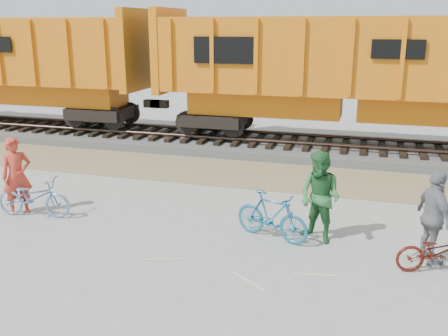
% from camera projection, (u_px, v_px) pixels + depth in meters
% --- Properties ---
extents(ground, '(120.00, 120.00, 0.00)m').
position_uv_depth(ground, '(225.00, 249.00, 10.53)').
color(ground, '#9E9E99').
rests_on(ground, ground).
extents(gravel_strip, '(120.00, 3.00, 0.02)m').
position_uv_depth(gravel_strip, '(274.00, 176.00, 15.60)').
color(gravel_strip, '#92835A').
rests_on(gravel_strip, ground).
extents(ballast_bed, '(120.00, 4.00, 0.30)m').
position_uv_depth(ballast_bed, '(292.00, 147.00, 18.79)').
color(ballast_bed, slate).
rests_on(ballast_bed, ground).
extents(track, '(120.00, 2.60, 0.24)m').
position_uv_depth(track, '(292.00, 138.00, 18.71)').
color(track, black).
rests_on(track, ballast_bed).
extents(hopper_car_center, '(14.00, 3.13, 4.65)m').
position_uv_depth(hopper_car_center, '(352.00, 71.00, 17.46)').
color(hopper_car_center, black).
rests_on(hopper_car_center, track).
extents(bicycle_blue, '(1.95, 0.88, 0.99)m').
position_uv_depth(bicycle_blue, '(33.00, 197.00, 12.22)').
color(bicycle_blue, '#6988B4').
rests_on(bicycle_blue, ground).
extents(bicycle_teal, '(1.84, 1.08, 1.07)m').
position_uv_depth(bicycle_teal, '(272.00, 216.00, 10.91)').
color(bicycle_teal, '#196389').
rests_on(bicycle_teal, ground).
extents(bicycle_maroon, '(1.69, 0.97, 0.84)m').
position_uv_depth(bicycle_maroon, '(438.00, 252.00, 9.45)').
color(bicycle_maroon, '#51150E').
rests_on(bicycle_maroon, ground).
extents(person_solo, '(0.82, 0.84, 1.94)m').
position_uv_depth(person_solo, '(17.00, 176.00, 12.32)').
color(person_solo, red).
rests_on(person_solo, ground).
extents(person_man, '(1.22, 1.14, 2.00)m').
position_uv_depth(person_man, '(320.00, 197.00, 10.70)').
color(person_man, '#296630').
rests_on(person_man, ground).
extents(person_woman, '(0.87, 1.21, 1.91)m').
position_uv_depth(person_woman, '(434.00, 217.00, 9.70)').
color(person_woman, slate).
rests_on(person_woman, ground).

